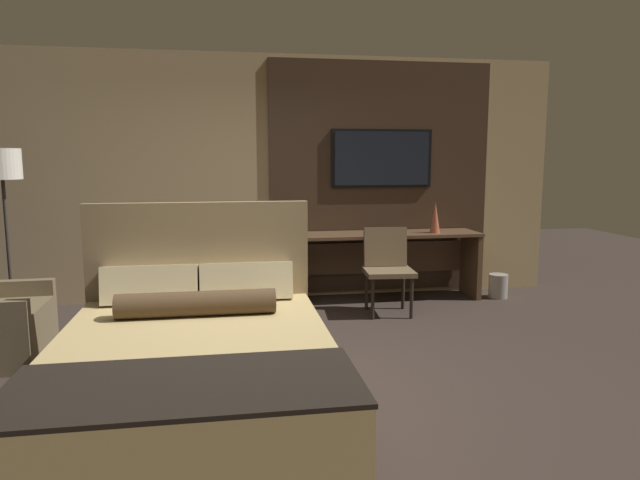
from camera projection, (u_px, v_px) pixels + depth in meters
The scene contains 10 objects.
ground_plane at pixel (276, 381), 4.22m from camera, with size 16.00×16.00×0.00m, color #332823.
wall_back_tv_panel at pixel (274, 179), 6.59m from camera, with size 7.20×0.09×2.80m.
bed at pixel (195, 372), 3.48m from camera, with size 1.67×2.21×1.31m.
desk at pixel (386, 253), 6.63m from camera, with size 2.14×0.56×0.78m.
tv at pixel (382, 158), 6.69m from camera, with size 1.21×0.04×0.68m.
desk_chair at pixel (387, 262), 6.05m from camera, with size 0.54×0.54×0.90m.
floor_lamp at pixel (3, 179), 5.20m from camera, with size 0.34×0.34×1.72m.
vase_tall at pixel (435, 217), 6.55m from camera, with size 0.12×0.12×0.35m.
book at pixel (387, 231), 6.62m from camera, with size 0.23×0.17×0.03m.
waste_bin at pixel (498, 286), 6.72m from camera, with size 0.22×0.22×0.28m.
Camera 1 is at (-0.34, -4.03, 1.64)m, focal length 32.00 mm.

